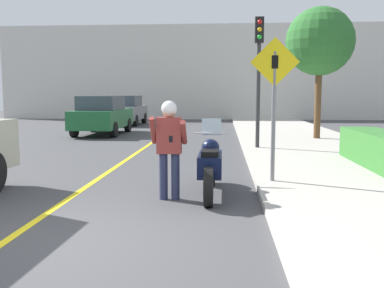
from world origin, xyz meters
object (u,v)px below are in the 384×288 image
parked_car_grey (126,110)px  person_biker (169,140)px  motorcycle (210,166)px  street_tree (320,42)px  crossing_sign (274,96)px  traffic_light (259,58)px  parked_car_green (102,115)px

parked_car_grey → person_biker: bearing=-74.8°
motorcycle → parked_car_grey: size_ratio=0.54×
person_biker → street_tree: street_tree is taller
crossing_sign → parked_car_grey: (-6.59, 16.39, -0.87)m
traffic_light → parked_car_grey: traffic_light is taller
traffic_light → parked_car_grey: bearing=121.0°
crossing_sign → street_tree: bearing=72.6°
person_biker → parked_car_green: 12.22m
crossing_sign → street_tree: 8.83m
motorcycle → person_biker: 0.93m
parked_car_grey → parked_car_green: bearing=-86.5°
crossing_sign → parked_car_green: 12.03m
crossing_sign → parked_car_green: size_ratio=0.64×
parked_car_green → motorcycle: bearing=-65.3°
crossing_sign → parked_car_green: crossing_sign is taller
motorcycle → street_tree: 10.20m
parked_car_green → parked_car_grey: (-0.37, 6.13, 0.00)m
street_tree → parked_car_grey: (-9.17, 8.17, -2.81)m
person_biker → motorcycle: bearing=32.2°
person_biker → parked_car_green: parked_car_green is taller
person_biker → traffic_light: 6.89m
crossing_sign → parked_car_green: bearing=121.2°
motorcycle → crossing_sign: size_ratio=0.85×
person_biker → crossing_sign: 2.28m
person_biker → parked_car_grey: 18.17m
crossing_sign → parked_car_green: (-6.22, 10.26, -0.87)m
person_biker → street_tree: size_ratio=0.34×
traffic_light → parked_car_green: (-6.34, 5.07, -1.99)m
person_biker → street_tree: bearing=64.8°
street_tree → parked_car_green: bearing=166.9°
motorcycle → crossing_sign: (1.16, 0.73, 1.22)m
parked_car_grey → traffic_light: bearing=-59.0°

